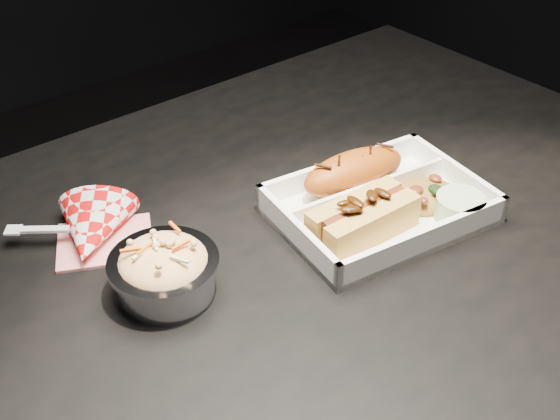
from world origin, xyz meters
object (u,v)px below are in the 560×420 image
at_px(foil_coleslaw_cup, 164,268).
at_px(hotdog, 363,216).
at_px(napkin_fork, 92,231).
at_px(fried_pastry, 354,172).
at_px(food_tray, 378,209).
at_px(dining_table, 283,300).

bearing_deg(foil_coleslaw_cup, hotdog, -16.56).
bearing_deg(napkin_fork, hotdog, -0.75).
height_order(hotdog, napkin_fork, napkin_fork).
xyz_separation_m(fried_pastry, napkin_fork, (-0.31, 0.12, -0.02)).
relative_size(food_tray, napkin_fork, 1.68).
bearing_deg(food_tray, dining_table, 175.24).
bearing_deg(foil_coleslaw_cup, fried_pastry, 1.21).
bearing_deg(hotdog, dining_table, 150.09).
distance_m(dining_table, napkin_fork, 0.25).
distance_m(fried_pastry, hotdog, 0.09).
relative_size(food_tray, hotdog, 2.04).
distance_m(hotdog, napkin_fork, 0.32).
xyz_separation_m(fried_pastry, hotdog, (-0.06, -0.07, -0.00)).
height_order(food_tray, napkin_fork, napkin_fork).
xyz_separation_m(fried_pastry, foil_coleslaw_cup, (-0.29, -0.01, -0.00)).
height_order(fried_pastry, foil_coleslaw_cup, foil_coleslaw_cup).
bearing_deg(food_tray, hotdog, -149.23).
relative_size(fried_pastry, hotdog, 1.09).
height_order(food_tray, hotdog, hotdog).
xyz_separation_m(dining_table, napkin_fork, (-0.17, 0.15, 0.11)).
height_order(hotdog, foil_coleslaw_cup, foil_coleslaw_cup).
height_order(food_tray, foil_coleslaw_cup, foil_coleslaw_cup).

